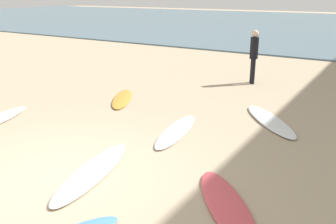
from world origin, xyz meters
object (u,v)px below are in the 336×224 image
at_px(surfboard_1, 270,120).
at_px(beachgoer_near, 254,54).
at_px(surfboard_3, 176,131).
at_px(surfboard_4, 93,171).
at_px(surfboard_2, 122,99).
at_px(surfboard_0, 226,205).

bearing_deg(surfboard_1, beachgoer_near, -104.81).
relative_size(surfboard_3, surfboard_4, 0.91).
xyz_separation_m(surfboard_2, beachgoer_near, (2.48, 4.07, 0.99)).
xyz_separation_m(surfboard_3, surfboard_4, (-0.20, -2.50, 0.00)).
xyz_separation_m(surfboard_1, surfboard_4, (-1.78, -4.32, -0.00)).
xyz_separation_m(surfboard_2, surfboard_4, (2.53, -3.91, 0.00)).
height_order(surfboard_2, surfboard_4, surfboard_4).
distance_m(surfboard_0, surfboard_1, 4.12).
height_order(surfboard_0, surfboard_2, surfboard_0).
relative_size(surfboard_1, surfboard_3, 1.09).
bearing_deg(beachgoer_near, surfboard_4, 152.86).
relative_size(surfboard_4, beachgoer_near, 1.38).
bearing_deg(beachgoer_near, surfboard_3, 155.13).
height_order(surfboard_0, beachgoer_near, beachgoer_near).
height_order(surfboard_2, beachgoer_near, beachgoer_near).
xyz_separation_m(surfboard_0, beachgoer_near, (-2.48, 7.72, 0.99)).
bearing_deg(surfboard_1, surfboard_4, 26.35).
bearing_deg(surfboard_3, surfboard_0, 122.74).
height_order(surfboard_0, surfboard_3, surfboard_0).
xyz_separation_m(surfboard_0, surfboard_1, (-0.66, 4.06, -0.00)).
bearing_deg(surfboard_3, beachgoer_near, -99.60).
bearing_deg(surfboard_1, surfboard_3, 7.94).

